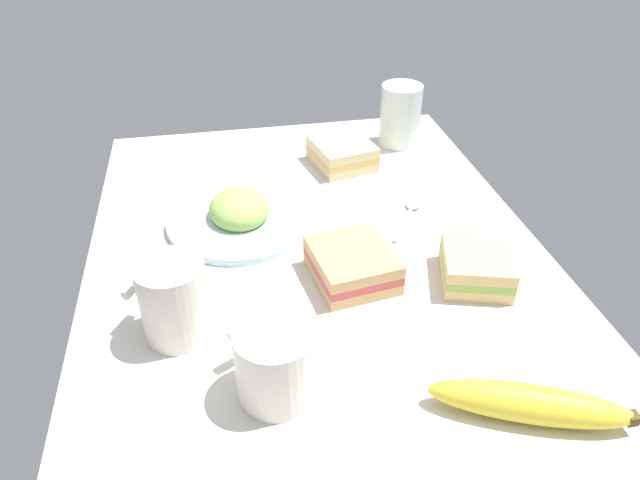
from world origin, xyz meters
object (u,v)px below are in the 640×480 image
object	(u,v)px
sandwich_side	(342,153)
sandwich_extra	(476,266)
sandwich_main	(352,265)
banana	(530,404)
spoon	(410,212)
glass_of_milk	(400,119)
coffee_mug_black	(174,300)
plate_of_food	(240,215)
coffee_mug_milky	(275,362)

from	to	relation	value
sandwich_side	sandwich_extra	world-z (taller)	same
sandwich_main	banana	world-z (taller)	sandwich_main
banana	spoon	distance (cm)	38.97
sandwich_extra	glass_of_milk	xyz separation A→B (cm)	(-41.72, 2.42, 2.73)
glass_of_milk	spoon	xyz separation A→B (cm)	(24.55, -5.75, -4.55)
glass_of_milk	banana	world-z (taller)	glass_of_milk
sandwich_side	banana	size ratio (longest dim) A/B	0.61
sandwich_main	sandwich_side	bearing A→B (deg)	169.68
coffee_mug_black	spoon	xyz separation A→B (cm)	(-19.90, 35.04, -4.78)
plate_of_food	spoon	distance (cm)	26.19
plate_of_food	coffee_mug_black	size ratio (longest dim) A/B	2.21
sandwich_main	spoon	bearing A→B (deg)	137.51
sandwich_side	banana	bearing A→B (deg)	6.41
coffee_mug_milky	banana	distance (cm)	25.89
plate_of_food	banana	bearing A→B (deg)	31.85
sandwich_main	coffee_mug_milky	bearing A→B (deg)	-35.58
glass_of_milk	banana	size ratio (longest dim) A/B	0.56
sandwich_main	spoon	distance (cm)	18.67
plate_of_food	sandwich_main	xyz separation A→B (cm)	(16.14, 13.51, 0.70)
plate_of_food	spoon	size ratio (longest dim) A/B	1.90
sandwich_main	spoon	world-z (taller)	sandwich_main
sandwich_side	spoon	xyz separation A→B (cm)	(18.08, 6.76, -1.82)
plate_of_food	coffee_mug_milky	world-z (taller)	coffee_mug_milky
spoon	sandwich_extra	bearing A→B (deg)	10.96
plate_of_food	glass_of_milk	distance (cm)	38.88
coffee_mug_milky	glass_of_milk	xyz separation A→B (cm)	(-55.42, 30.58, 0.50)
sandwich_main	sandwich_side	xyz separation A→B (cm)	(-31.78, 5.79, 0.00)
sandwich_side	sandwich_extra	size ratio (longest dim) A/B	1.06
plate_of_food	spoon	bearing A→B (deg)	84.64
glass_of_milk	coffee_mug_black	bearing A→B (deg)	-42.54
glass_of_milk	spoon	bearing A→B (deg)	-13.17
sandwich_main	sandwich_side	size ratio (longest dim) A/B	1.00
plate_of_food	coffee_mug_black	bearing A→B (deg)	-21.90
plate_of_food	sandwich_side	size ratio (longest dim) A/B	1.79
sandwich_main	banana	size ratio (longest dim) A/B	0.61
coffee_mug_milky	sandwich_extra	bearing A→B (deg)	115.94
coffee_mug_black	spoon	distance (cm)	40.58
sandwich_extra	coffee_mug_black	bearing A→B (deg)	-85.93
coffee_mug_milky	sandwich_main	size ratio (longest dim) A/B	0.86
coffee_mug_black	sandwich_side	size ratio (longest dim) A/B	0.81
sandwich_side	spoon	world-z (taller)	sandwich_side
coffee_mug_black	coffee_mug_milky	distance (cm)	15.00
coffee_mug_black	sandwich_side	distance (cm)	47.45
sandwich_side	sandwich_extra	xyz separation A→B (cm)	(35.25, 10.09, -0.00)
coffee_mug_milky	sandwich_side	xyz separation A→B (cm)	(-48.94, 18.07, -2.22)
sandwich_extra	banana	xyz separation A→B (cm)	(21.76, -3.68, -0.21)
plate_of_food	sandwich_main	bearing A→B (deg)	39.92
plate_of_food	coffee_mug_milky	size ratio (longest dim) A/B	2.08
plate_of_food	banana	distance (cm)	48.71
sandwich_side	sandwich_extra	distance (cm)	36.66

